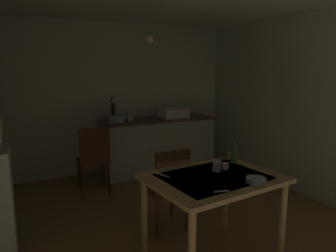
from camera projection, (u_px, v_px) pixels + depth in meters
name	position (u px, v px, depth m)	size (l,w,h in m)	color
ground_plane	(146.00, 224.00, 3.35)	(5.37, 5.37, 0.00)	olive
wall_back	(98.00, 99.00, 4.89)	(4.47, 0.10, 2.38)	silver
wall_right	(301.00, 105.00, 4.10)	(0.10, 3.98, 2.38)	silver
counter_cabinet	(158.00, 145.00, 5.08)	(1.83, 0.64, 0.87)	#A9B6AA
sink_basin	(174.00, 113.00, 5.11)	(0.44, 0.34, 0.15)	white
hand_pump	(113.00, 110.00, 4.69)	(0.05, 0.27, 0.39)	#232328
mixing_bowl_counter	(117.00, 119.00, 4.64)	(0.27, 0.27, 0.09)	#9EB2C6
stoneware_crock	(130.00, 117.00, 4.77)	(0.12, 0.12, 0.12)	beige
dining_table	(213.00, 188.00, 2.60)	(1.15, 0.92, 0.77)	#A28B55
chair_far_side	(168.00, 186.00, 3.16)	(0.40, 0.40, 0.87)	#4F331B
chair_by_counter	(94.00, 159.00, 4.07)	(0.42, 0.42, 0.92)	#4B2F17
serving_bowl_wide	(256.00, 180.00, 2.44)	(0.16, 0.16, 0.04)	#9EB2C6
teacup_mint	(230.00, 155.00, 3.08)	(0.08, 0.08, 0.08)	tan
mug_tall	(225.00, 166.00, 2.76)	(0.06, 0.06, 0.06)	white
teacup_cream	(217.00, 166.00, 2.71)	(0.08, 0.08, 0.09)	#9EB2C6
glass_bottle	(233.00, 153.00, 2.94)	(0.06, 0.06, 0.24)	#4C7F56
table_knife	(161.00, 175.00, 2.62)	(0.18, 0.02, 0.01)	silver
teaspoon_near_bowl	(221.00, 191.00, 2.26)	(0.12, 0.02, 0.01)	beige
pendant_bulb	(150.00, 39.00, 3.18)	(0.08, 0.08, 0.08)	#F9EFCC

